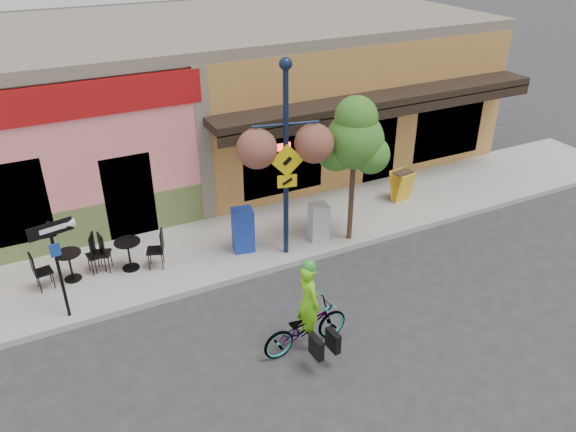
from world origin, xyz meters
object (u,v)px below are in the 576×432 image
(bicycle, at_px, (306,327))
(one_way_sign, at_px, (59,271))
(cyclist_rider, at_px, (308,312))
(newspaper_box_grey, at_px, (319,222))
(newspaper_box_blue, at_px, (243,230))
(street_tree, at_px, (353,171))
(building, at_px, (191,96))
(lamp_post, at_px, (286,163))

(bicycle, bearing_deg, one_way_sign, 50.74)
(cyclist_rider, xyz_separation_m, newspaper_box_grey, (2.03, 3.18, -0.17))
(cyclist_rider, bearing_deg, newspaper_box_blue, -6.27)
(newspaper_box_blue, height_order, street_tree, street_tree)
(cyclist_rider, height_order, one_way_sign, one_way_sign)
(bicycle, distance_m, newspaper_box_blue, 3.57)
(building, bearing_deg, one_way_sign, -126.46)
(building, distance_m, newspaper_box_blue, 6.23)
(lamp_post, bearing_deg, newspaper_box_grey, 23.21)
(cyclist_rider, bearing_deg, lamp_post, -22.61)
(building, bearing_deg, cyclist_rider, -95.88)
(lamp_post, relative_size, street_tree, 1.26)
(building, xyz_separation_m, one_way_sign, (-4.96, -6.71, -1.01))
(newspaper_box_blue, bearing_deg, building, 93.36)
(newspaper_box_blue, distance_m, street_tree, 2.96)
(lamp_post, bearing_deg, newspaper_box_blue, 159.44)
(newspaper_box_blue, bearing_deg, lamp_post, -21.99)
(newspaper_box_grey, bearing_deg, cyclist_rider, -113.68)
(lamp_post, bearing_deg, street_tree, 8.16)
(building, relative_size, bicycle, 10.16)
(one_way_sign, xyz_separation_m, newspaper_box_grey, (6.01, 0.36, -0.61))
(cyclist_rider, xyz_separation_m, one_way_sign, (-3.97, 2.83, 0.44))
(lamp_post, xyz_separation_m, newspaper_box_blue, (-0.86, 0.56, -1.78))
(bicycle, height_order, newspaper_box_blue, newspaper_box_blue)
(cyclist_rider, relative_size, street_tree, 0.43)
(building, height_order, bicycle, building)
(building, bearing_deg, newspaper_box_grey, -80.61)
(cyclist_rider, relative_size, lamp_post, 0.34)
(bicycle, bearing_deg, cyclist_rider, -93.49)
(one_way_sign, bearing_deg, cyclist_rider, -47.60)
(street_tree, bearing_deg, building, 104.78)
(bicycle, xyz_separation_m, one_way_sign, (-3.92, 2.83, 0.77))
(newspaper_box_blue, bearing_deg, one_way_sign, -158.94)
(lamp_post, height_order, street_tree, lamp_post)
(cyclist_rider, relative_size, one_way_sign, 0.74)
(cyclist_rider, height_order, newspaper_box_blue, cyclist_rider)
(bicycle, relative_size, cyclist_rider, 1.12)
(one_way_sign, bearing_deg, newspaper_box_blue, -2.18)
(newspaper_box_grey, bearing_deg, building, 108.29)
(street_tree, bearing_deg, lamp_post, 175.65)
(newspaper_box_grey, distance_m, street_tree, 1.57)
(newspaper_box_grey, bearing_deg, street_tree, -15.25)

